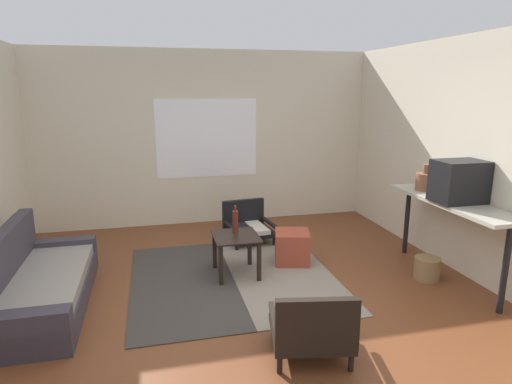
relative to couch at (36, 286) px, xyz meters
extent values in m
plane|color=brown|center=(2.02, -0.54, -0.23)|extent=(7.80, 7.80, 0.00)
cube|color=beige|center=(2.02, 2.52, 1.12)|extent=(5.60, 0.12, 2.70)
cube|color=white|center=(2.02, 2.46, 1.13)|extent=(1.57, 0.01, 1.22)
cube|color=beige|center=(4.68, -0.24, 1.12)|extent=(0.12, 6.60, 2.70)
cube|color=#38332D|center=(1.43, 0.21, -0.23)|extent=(1.13, 2.34, 0.01)
cube|color=gray|center=(2.57, 0.21, -0.23)|extent=(1.13, 2.34, 0.01)
cube|color=#38333D|center=(0.07, 0.00, -0.11)|extent=(0.80, 1.95, 0.24)
cube|color=gray|center=(0.10, 0.00, 0.06)|extent=(0.70, 1.77, 0.10)
cube|color=#38333D|center=(-0.26, 0.00, 0.21)|extent=(0.15, 1.95, 0.65)
cube|color=#38333D|center=(0.07, 0.88, -0.03)|extent=(0.79, 0.18, 0.40)
cube|color=#38333D|center=(0.08, -0.88, -0.03)|extent=(0.79, 0.18, 0.40)
cube|color=black|center=(2.05, 0.30, 0.24)|extent=(0.51, 0.56, 0.02)
cube|color=black|center=(1.84, 0.54, 0.00)|extent=(0.04, 0.04, 0.46)
cube|color=black|center=(2.27, 0.54, 0.00)|extent=(0.04, 0.04, 0.46)
cube|color=black|center=(1.84, 0.07, 0.00)|extent=(0.04, 0.04, 0.46)
cube|color=black|center=(2.27, 0.07, 0.00)|extent=(0.04, 0.04, 0.46)
cylinder|color=black|center=(2.75, 1.13, -0.17)|extent=(0.04, 0.04, 0.13)
cylinder|color=black|center=(2.21, 1.06, -0.17)|extent=(0.04, 0.04, 0.13)
cylinder|color=black|center=(2.68, 1.64, -0.17)|extent=(0.04, 0.04, 0.13)
cylinder|color=black|center=(2.15, 1.57, -0.17)|extent=(0.04, 0.04, 0.13)
cube|color=black|center=(2.45, 1.35, -0.08)|extent=(0.68, 0.66, 0.05)
cube|color=beige|center=(2.56, 1.34, -0.03)|extent=(0.27, 0.55, 0.06)
cube|color=black|center=(2.34, 1.32, -0.03)|extent=(0.27, 0.55, 0.06)
cube|color=black|center=(2.42, 1.61, 0.13)|extent=(0.62, 0.14, 0.38)
cube|color=black|center=(2.73, 1.38, 0.03)|extent=(0.11, 0.59, 0.04)
cube|color=black|center=(2.16, 1.32, 0.03)|extent=(0.11, 0.59, 0.04)
cylinder|color=black|center=(2.13, -1.03, -0.16)|extent=(0.04, 0.04, 0.15)
cylinder|color=black|center=(2.66, -1.13, -0.16)|extent=(0.04, 0.04, 0.15)
cylinder|color=black|center=(2.03, -1.54, -0.16)|extent=(0.04, 0.04, 0.15)
cylinder|color=black|center=(2.57, -1.65, -0.16)|extent=(0.04, 0.04, 0.15)
cube|color=black|center=(2.35, -1.34, -0.06)|extent=(0.73, 0.71, 0.05)
cube|color=silver|center=(2.24, -1.30, -0.01)|extent=(0.30, 0.57, 0.06)
cube|color=black|center=(2.46, -1.34, -0.01)|extent=(0.30, 0.57, 0.06)
cube|color=black|center=(2.30, -1.60, 0.17)|extent=(0.63, 0.19, 0.41)
cube|color=black|center=(2.06, -1.28, 0.05)|extent=(0.16, 0.60, 0.04)
cube|color=black|center=(2.63, -1.39, 0.05)|extent=(0.16, 0.60, 0.04)
cube|color=#993D28|center=(2.80, 0.50, -0.03)|extent=(0.50, 0.50, 0.40)
cube|color=#B2AD9E|center=(4.35, -0.35, 0.67)|extent=(0.48, 1.76, 0.04)
cylinder|color=black|center=(4.35, -1.17, 0.21)|extent=(0.06, 0.06, 0.88)
cylinder|color=black|center=(4.35, 0.47, 0.21)|extent=(0.06, 0.06, 0.88)
cube|color=black|center=(4.35, -0.41, 0.91)|extent=(0.51, 0.37, 0.45)
cube|color=black|center=(4.10, -0.41, 0.93)|extent=(0.01, 0.29, 0.32)
cylinder|color=brown|center=(4.35, 0.16, 0.79)|extent=(0.23, 0.23, 0.20)
cylinder|color=brown|center=(4.35, 0.16, 0.95)|extent=(0.08, 0.08, 0.11)
cylinder|color=#5B2319|center=(2.07, 0.43, 0.37)|extent=(0.07, 0.07, 0.26)
cylinder|color=#5B2319|center=(2.07, 0.43, 0.53)|extent=(0.03, 0.03, 0.06)
cylinder|color=olive|center=(4.14, -0.32, -0.11)|extent=(0.28, 0.28, 0.25)
camera|label=1|loc=(1.17, -4.31, 1.87)|focal=30.39mm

